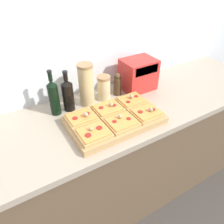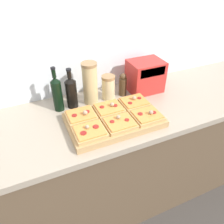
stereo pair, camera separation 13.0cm
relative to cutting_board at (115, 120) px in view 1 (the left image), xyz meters
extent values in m
cube|color=silver|center=(0.02, 0.47, 0.31)|extent=(6.00, 0.06, 2.50)
cube|color=brown|center=(0.02, 0.11, -0.50)|extent=(2.60, 0.64, 0.88)
cube|color=gray|center=(0.02, 0.11, -0.04)|extent=(2.63, 0.67, 0.04)
cube|color=tan|center=(0.00, 0.00, 0.00)|extent=(0.55, 0.33, 0.04)
cube|color=tan|center=(-0.18, 0.08, 0.03)|extent=(0.17, 0.15, 0.02)
cube|color=#D6843D|center=(-0.18, 0.08, 0.04)|extent=(0.15, 0.13, 0.01)
cylinder|color=maroon|center=(-0.22, 0.07, 0.05)|extent=(0.03, 0.03, 0.00)
cylinder|color=maroon|center=(-0.14, 0.08, 0.05)|extent=(0.03, 0.03, 0.00)
sphere|color=tan|center=(-0.16, 0.06, 0.06)|extent=(0.03, 0.03, 0.03)
cube|color=tan|center=(0.00, 0.08, 0.03)|extent=(0.17, 0.15, 0.02)
cube|color=#D6843D|center=(0.00, 0.08, 0.04)|extent=(0.15, 0.13, 0.01)
cylinder|color=maroon|center=(-0.04, 0.09, 0.05)|extent=(0.03, 0.03, 0.00)
cylinder|color=maroon|center=(0.04, 0.07, 0.05)|extent=(0.03, 0.03, 0.00)
sphere|color=tan|center=(0.02, 0.08, 0.06)|extent=(0.03, 0.03, 0.03)
cube|color=tan|center=(0.18, 0.08, 0.03)|extent=(0.17, 0.15, 0.02)
cube|color=#D6843D|center=(0.18, 0.08, 0.04)|extent=(0.15, 0.13, 0.01)
cylinder|color=maroon|center=(0.14, 0.06, 0.05)|extent=(0.03, 0.03, 0.00)
cylinder|color=maroon|center=(0.22, 0.09, 0.05)|extent=(0.03, 0.03, 0.00)
sphere|color=tan|center=(0.18, 0.09, 0.06)|extent=(0.03, 0.03, 0.03)
cube|color=tan|center=(-0.18, -0.08, 0.03)|extent=(0.17, 0.15, 0.02)
cube|color=#D6843D|center=(-0.18, -0.08, 0.04)|extent=(0.15, 0.13, 0.01)
cylinder|color=maroon|center=(-0.22, -0.09, 0.05)|extent=(0.03, 0.03, 0.00)
cylinder|color=maroon|center=(-0.14, -0.07, 0.05)|extent=(0.03, 0.03, 0.00)
sphere|color=tan|center=(-0.19, -0.06, 0.06)|extent=(0.02, 0.02, 0.02)
cube|color=tan|center=(0.00, -0.08, 0.03)|extent=(0.17, 0.15, 0.02)
cube|color=#D6843D|center=(0.00, -0.08, 0.04)|extent=(0.15, 0.13, 0.01)
cylinder|color=maroon|center=(-0.04, -0.07, 0.05)|extent=(0.03, 0.03, 0.00)
cylinder|color=maroon|center=(0.04, -0.08, 0.05)|extent=(0.03, 0.03, 0.00)
sphere|color=tan|center=(0.00, -0.05, 0.06)|extent=(0.02, 0.02, 0.02)
cube|color=tan|center=(0.18, -0.08, 0.03)|extent=(0.17, 0.15, 0.02)
cube|color=#D6843D|center=(0.18, -0.08, 0.04)|extent=(0.15, 0.13, 0.01)
cylinder|color=maroon|center=(0.14, -0.07, 0.05)|extent=(0.03, 0.03, 0.00)
cylinder|color=maroon|center=(0.22, -0.08, 0.05)|extent=(0.03, 0.03, 0.00)
sphere|color=tan|center=(0.19, -0.09, 0.06)|extent=(0.03, 0.03, 0.03)
cylinder|color=black|center=(-0.27, 0.27, 0.08)|extent=(0.06, 0.06, 0.20)
cone|color=black|center=(-0.27, 0.27, 0.20)|extent=(0.06, 0.06, 0.03)
cylinder|color=black|center=(-0.27, 0.27, 0.24)|extent=(0.02, 0.02, 0.05)
cylinder|color=black|center=(-0.27, 0.27, 0.27)|extent=(0.03, 0.03, 0.01)
cylinder|color=black|center=(-0.18, 0.27, 0.07)|extent=(0.07, 0.07, 0.18)
cone|color=black|center=(-0.18, 0.27, 0.18)|extent=(0.07, 0.07, 0.03)
cylinder|color=black|center=(-0.18, 0.27, 0.22)|extent=(0.03, 0.03, 0.05)
cylinder|color=black|center=(-0.18, 0.27, 0.24)|extent=(0.03, 0.03, 0.01)
cylinder|color=tan|center=(-0.05, 0.27, 0.11)|extent=(0.10, 0.10, 0.27)
cylinder|color=#937047|center=(-0.05, 0.27, 0.26)|extent=(0.10, 0.10, 0.02)
cylinder|color=beige|center=(0.08, 0.27, 0.06)|extent=(0.09, 0.09, 0.15)
cylinder|color=#937047|center=(0.08, 0.27, 0.14)|extent=(0.09, 0.09, 0.02)
cylinder|color=#47331E|center=(0.19, 0.27, 0.05)|extent=(0.06, 0.06, 0.13)
sphere|color=#47331E|center=(0.19, 0.27, 0.12)|extent=(0.05, 0.05, 0.05)
cube|color=red|center=(0.37, 0.27, 0.09)|extent=(0.24, 0.19, 0.23)
cube|color=black|center=(0.37, 0.18, 0.16)|extent=(0.19, 0.01, 0.06)
cube|color=black|center=(0.50, 0.27, 0.10)|extent=(0.02, 0.02, 0.02)
camera|label=1|loc=(-0.54, -0.88, 0.80)|focal=35.00mm
camera|label=2|loc=(-0.42, -0.94, 0.80)|focal=35.00mm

